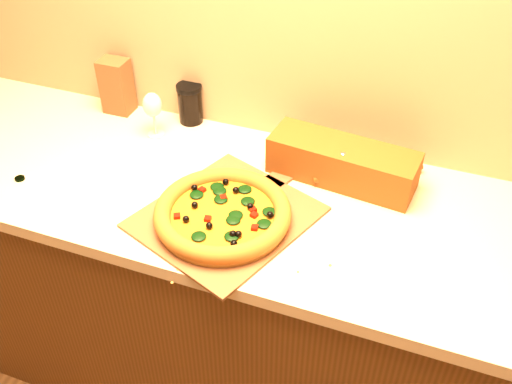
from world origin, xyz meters
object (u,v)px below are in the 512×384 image
wine_glass (152,106)px  dark_jar (190,103)px  pizza (223,214)px  pepper_grinder (341,173)px  rolling_pin (368,173)px  pizza_peel (230,214)px

wine_glass → dark_jar: wine_glass is taller
pizza → wine_glass: bearing=139.5°
pepper_grinder → wine_glass: wine_glass is taller
pepper_grinder → rolling_pin: 0.10m
pizza → rolling_pin: (0.32, 0.32, -0.01)m
pizza_peel → rolling_pin: bearing=62.8°
pizza_peel → pizza: size_ratio=1.71×
pepper_grinder → wine_glass: (-0.63, 0.06, 0.06)m
pizza → rolling_pin: 0.46m
rolling_pin → dark_jar: size_ratio=2.19×
pizza_peel → pepper_grinder: bearing=63.0°
pepper_grinder → dark_jar: dark_jar is taller
rolling_pin → wine_glass: wine_glass is taller
pizza_peel → pepper_grinder: (0.25, 0.23, 0.04)m
rolling_pin → wine_glass: 0.70m
pizza_peel → dark_jar: size_ratio=4.65×
pizza → wine_glass: wine_glass is taller
pizza → dark_jar: dark_jar is taller
pizza → pepper_grinder: pepper_grinder is taller
wine_glass → pizza_peel: bearing=-36.6°
pizza_peel → pizza: pizza is taller
pizza → dark_jar: bearing=124.7°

